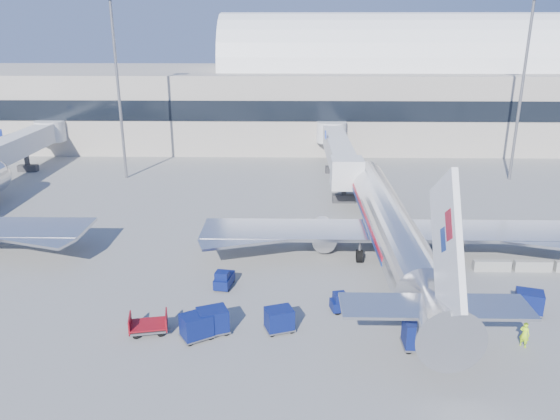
{
  "coord_description": "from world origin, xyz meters",
  "views": [
    {
      "loc": [
        1.51,
        -38.87,
        19.0
      ],
      "look_at": [
        0.66,
        6.0,
        3.77
      ],
      "focal_mm": 35.0,
      "sensor_mm": 36.0,
      "label": 1
    }
  ],
  "objects_px": {
    "cart_solo_near": "(420,334)",
    "ramp_worker": "(525,334)",
    "airliner_main": "(390,226)",
    "jetbridge_mid": "(17,146)",
    "cart_train_c": "(196,326)",
    "tug_right": "(419,292)",
    "cart_train_b": "(213,321)",
    "barrier_near": "(492,266)",
    "tug_lead": "(345,303)",
    "mast_west": "(116,61)",
    "cart_train_a": "(279,319)",
    "jetbridge_near": "(337,148)",
    "cart_solo_far": "(529,302)",
    "cart_open_red": "(149,326)",
    "tug_left": "(224,279)",
    "barrier_mid": "(533,266)",
    "mast_east": "(526,62)"
  },
  "relations": [
    {
      "from": "airliner_main",
      "to": "barrier_mid",
      "type": "bearing_deg",
      "value": -12.5
    },
    {
      "from": "cart_solo_near",
      "to": "ramp_worker",
      "type": "relative_size",
      "value": 1.27
    },
    {
      "from": "cart_solo_near",
      "to": "cart_train_c",
      "type": "bearing_deg",
      "value": 176.42
    },
    {
      "from": "mast_west",
      "to": "mast_east",
      "type": "bearing_deg",
      "value": 0.0
    },
    {
      "from": "mast_west",
      "to": "cart_train_a",
      "type": "distance_m",
      "value": 45.18
    },
    {
      "from": "tug_right",
      "to": "cart_train_a",
      "type": "relative_size",
      "value": 1.26
    },
    {
      "from": "airliner_main",
      "to": "cart_train_b",
      "type": "relative_size",
      "value": 15.59
    },
    {
      "from": "jetbridge_near",
      "to": "barrier_mid",
      "type": "height_order",
      "value": "jetbridge_near"
    },
    {
      "from": "airliner_main",
      "to": "jetbridge_near",
      "type": "xyz_separation_m",
      "value": [
        -2.4,
        26.3,
        1.0
      ]
    },
    {
      "from": "jetbridge_near",
      "to": "ramp_worker",
      "type": "xyz_separation_m",
      "value": [
        8.51,
        -39.91,
        -3.08
      ]
    },
    {
      "from": "airliner_main",
      "to": "cart_train_c",
      "type": "relative_size",
      "value": 15.46
    },
    {
      "from": "barrier_near",
      "to": "ramp_worker",
      "type": "bearing_deg",
      "value": -99.68
    },
    {
      "from": "jetbridge_near",
      "to": "mast_east",
      "type": "relative_size",
      "value": 1.22
    },
    {
      "from": "jetbridge_near",
      "to": "jetbridge_mid",
      "type": "xyz_separation_m",
      "value": [
        -42.0,
        0.0,
        0.0
      ]
    },
    {
      "from": "jetbridge_mid",
      "to": "cart_train_c",
      "type": "relative_size",
      "value": 11.41
    },
    {
      "from": "cart_train_b",
      "to": "mast_west",
      "type": "bearing_deg",
      "value": 91.33
    },
    {
      "from": "ramp_worker",
      "to": "tug_right",
      "type": "bearing_deg",
      "value": -0.3
    },
    {
      "from": "cart_train_c",
      "to": "cart_solo_far",
      "type": "height_order",
      "value": "cart_train_c"
    },
    {
      "from": "barrier_mid",
      "to": "cart_train_a",
      "type": "distance_m",
      "value": 22.56
    },
    {
      "from": "tug_right",
      "to": "cart_solo_near",
      "type": "relative_size",
      "value": 1.28
    },
    {
      "from": "barrier_near",
      "to": "cart_train_b",
      "type": "bearing_deg",
      "value": -155.11
    },
    {
      "from": "airliner_main",
      "to": "ramp_worker",
      "type": "height_order",
      "value": "airliner_main"
    },
    {
      "from": "cart_solo_near",
      "to": "ramp_worker",
      "type": "bearing_deg",
      "value": 2.64
    },
    {
      "from": "tug_right",
      "to": "cart_train_b",
      "type": "xyz_separation_m",
      "value": [
        -14.32,
        -4.66,
        0.19
      ]
    },
    {
      "from": "jetbridge_mid",
      "to": "cart_train_a",
      "type": "relative_size",
      "value": 12.64
    },
    {
      "from": "barrier_mid",
      "to": "cart_solo_near",
      "type": "bearing_deg",
      "value": -135.7
    },
    {
      "from": "mast_west",
      "to": "cart_open_red",
      "type": "distance_m",
      "value": 42.4
    },
    {
      "from": "jetbridge_mid",
      "to": "barrier_near",
      "type": "height_order",
      "value": "jetbridge_mid"
    },
    {
      "from": "barrier_near",
      "to": "tug_lead",
      "type": "bearing_deg",
      "value": -151.55
    },
    {
      "from": "tug_left",
      "to": "ramp_worker",
      "type": "bearing_deg",
      "value": -102.33
    },
    {
      "from": "tug_lead",
      "to": "cart_train_c",
      "type": "xyz_separation_m",
      "value": [
        -9.77,
        -3.76,
        0.27
      ]
    },
    {
      "from": "airliner_main",
      "to": "tug_left",
      "type": "relative_size",
      "value": 15.42
    },
    {
      "from": "tug_lead",
      "to": "jetbridge_near",
      "type": "bearing_deg",
      "value": 74.54
    },
    {
      "from": "cart_solo_near",
      "to": "cart_solo_far",
      "type": "relative_size",
      "value": 0.96
    },
    {
      "from": "cart_train_c",
      "to": "tug_lead",
      "type": "bearing_deg",
      "value": -10.73
    },
    {
      "from": "tug_right",
      "to": "jetbridge_near",
      "type": "bearing_deg",
      "value": 149.47
    },
    {
      "from": "cart_solo_near",
      "to": "airliner_main",
      "type": "bearing_deg",
      "value": 88.18
    },
    {
      "from": "mast_west",
      "to": "tug_right",
      "type": "height_order",
      "value": "mast_west"
    },
    {
      "from": "airliner_main",
      "to": "cart_train_b",
      "type": "height_order",
      "value": "airliner_main"
    },
    {
      "from": "airliner_main",
      "to": "jetbridge_near",
      "type": "distance_m",
      "value": 26.43
    },
    {
      "from": "cart_train_a",
      "to": "cart_train_b",
      "type": "height_order",
      "value": "cart_train_b"
    },
    {
      "from": "cart_train_a",
      "to": "cart_solo_far",
      "type": "xyz_separation_m",
      "value": [
        17.22,
        2.63,
        0.03
      ]
    },
    {
      "from": "cart_solo_far",
      "to": "barrier_mid",
      "type": "bearing_deg",
      "value": 82.88
    },
    {
      "from": "jetbridge_mid",
      "to": "barrier_near",
      "type": "xyz_separation_m",
      "value": [
        52.4,
        -28.81,
        -3.48
      ]
    },
    {
      "from": "mast_west",
      "to": "barrier_near",
      "type": "xyz_separation_m",
      "value": [
        38.0,
        -28.0,
        -14.34
      ]
    },
    {
      "from": "cart_train_a",
      "to": "cart_open_red",
      "type": "bearing_deg",
      "value": 163.18
    },
    {
      "from": "cart_train_a",
      "to": "cart_open_red",
      "type": "xyz_separation_m",
      "value": [
        -8.46,
        -0.36,
        -0.39
      ]
    },
    {
      "from": "barrier_mid",
      "to": "mast_east",
      "type": "bearing_deg",
      "value": 72.74
    },
    {
      "from": "jetbridge_near",
      "to": "tug_lead",
      "type": "xyz_separation_m",
      "value": [
        -2.2,
        -35.64,
        -3.29
      ]
    },
    {
      "from": "cart_train_a",
      "to": "cart_solo_far",
      "type": "height_order",
      "value": "cart_solo_far"
    }
  ]
}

